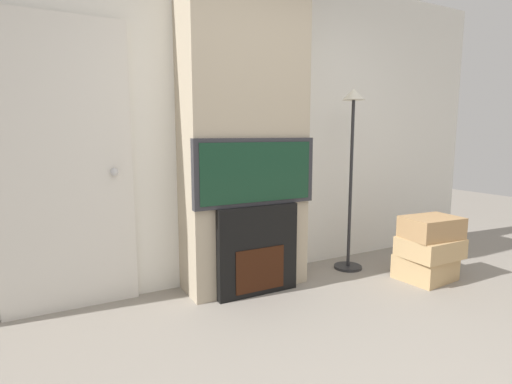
{
  "coord_description": "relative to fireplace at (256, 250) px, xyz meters",
  "views": [
    {
      "loc": [
        -1.48,
        -1.15,
        1.29
      ],
      "look_at": [
        0.0,
        1.58,
        0.83
      ],
      "focal_mm": 28.0,
      "sensor_mm": 36.0,
      "label": 1
    }
  ],
  "objects": [
    {
      "name": "wall_back",
      "position": [
        0.0,
        0.45,
        0.99
      ],
      "size": [
        6.0,
        0.06,
        2.7
      ],
      "color": "silver",
      "rests_on": "ground_plane"
    },
    {
      "name": "fireplace",
      "position": [
        0.0,
        0.0,
        0.0
      ],
      "size": [
        0.69,
        0.15,
        0.73
      ],
      "color": "black",
      "rests_on": "ground_plane"
    },
    {
      "name": "box_stack",
      "position": [
        1.48,
        -0.46,
        -0.08
      ],
      "size": [
        0.5,
        0.45,
        0.57
      ],
      "color": "tan",
      "rests_on": "ground_plane"
    },
    {
      "name": "entry_door",
      "position": [
        -1.32,
        0.39,
        0.69
      ],
      "size": [
        0.93,
        0.09,
        2.1
      ],
      "color": "silver",
      "rests_on": "ground_plane"
    },
    {
      "name": "floor_lamp",
      "position": [
        1.07,
        0.11,
        0.73
      ],
      "size": [
        0.26,
        0.26,
        1.69
      ],
      "color": "#262628",
      "rests_on": "ground_plane"
    },
    {
      "name": "television",
      "position": [
        0.0,
        -0.0,
        0.63
      ],
      "size": [
        1.04,
        0.07,
        0.53
      ],
      "color": "#2D2D33",
      "rests_on": "fireplace"
    },
    {
      "name": "chimney_breast",
      "position": [
        0.0,
        0.21,
        0.99
      ],
      "size": [
        1.02,
        0.42,
        2.7
      ],
      "color": "tan",
      "rests_on": "ground_plane"
    }
  ]
}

